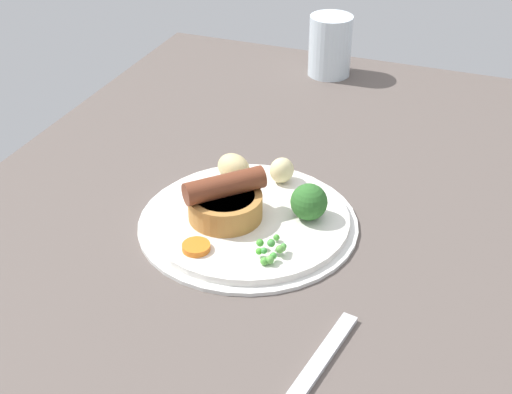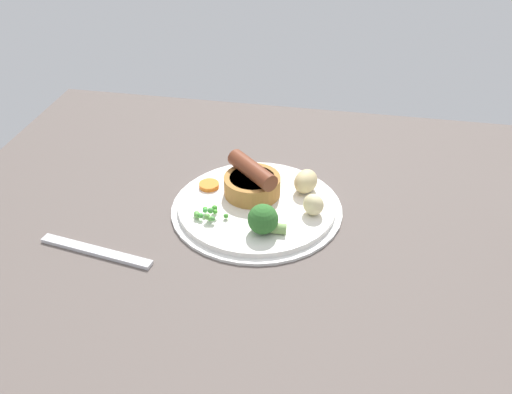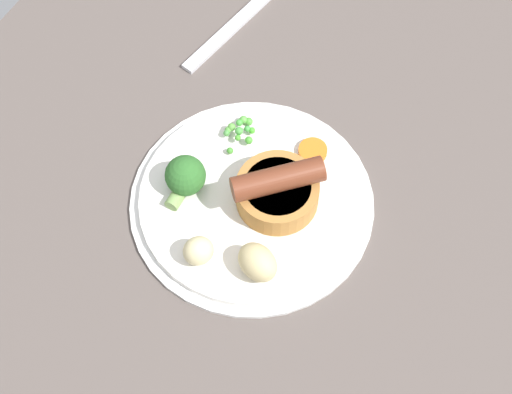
# 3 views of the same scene
# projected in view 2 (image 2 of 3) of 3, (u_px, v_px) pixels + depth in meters

# --- Properties ---
(dining_table) EXTENTS (1.10, 0.80, 0.03)m
(dining_table) POSITION_uv_depth(u_px,v_px,m) (278.00, 225.00, 0.91)
(dining_table) COLOR #564C47
(dining_table) RESTS_ON ground
(dinner_plate) EXTENTS (0.27, 0.27, 0.01)m
(dinner_plate) POSITION_uv_depth(u_px,v_px,m) (257.00, 207.00, 0.91)
(dinner_plate) COLOR silver
(dinner_plate) RESTS_ON dining_table
(sausage_pudding) EXTENTS (0.09, 0.09, 0.06)m
(sausage_pudding) POSITION_uv_depth(u_px,v_px,m) (252.00, 182.00, 0.92)
(sausage_pudding) COLOR #AD7538
(sausage_pudding) RESTS_ON dinner_plate
(pea_pile) EXTENTS (0.05, 0.04, 0.02)m
(pea_pile) POSITION_uv_depth(u_px,v_px,m) (207.00, 214.00, 0.87)
(pea_pile) COLOR green
(pea_pile) RESTS_ON dinner_plate
(broccoli_floret_near) EXTENTS (0.06, 0.05, 0.05)m
(broccoli_floret_near) POSITION_uv_depth(u_px,v_px,m) (264.00, 220.00, 0.83)
(broccoli_floret_near) COLOR #2D6628
(broccoli_floret_near) RESTS_ON dinner_plate
(potato_chunk_0) EXTENTS (0.05, 0.06, 0.04)m
(potato_chunk_0) POSITION_uv_depth(u_px,v_px,m) (306.00, 181.00, 0.93)
(potato_chunk_0) COLOR #CCB77F
(potato_chunk_0) RESTS_ON dinner_plate
(potato_chunk_1) EXTENTS (0.04, 0.04, 0.03)m
(potato_chunk_1) POSITION_uv_depth(u_px,v_px,m) (313.00, 205.00, 0.87)
(potato_chunk_1) COLOR beige
(potato_chunk_1) RESTS_ON dinner_plate
(carrot_slice_4) EXTENTS (0.04, 0.04, 0.01)m
(carrot_slice_4) POSITION_uv_depth(u_px,v_px,m) (209.00, 185.00, 0.94)
(carrot_slice_4) COLOR orange
(carrot_slice_4) RESTS_ON dinner_plate
(fork) EXTENTS (0.18, 0.05, 0.01)m
(fork) POSITION_uv_depth(u_px,v_px,m) (96.00, 251.00, 0.83)
(fork) COLOR silver
(fork) RESTS_ON dining_table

